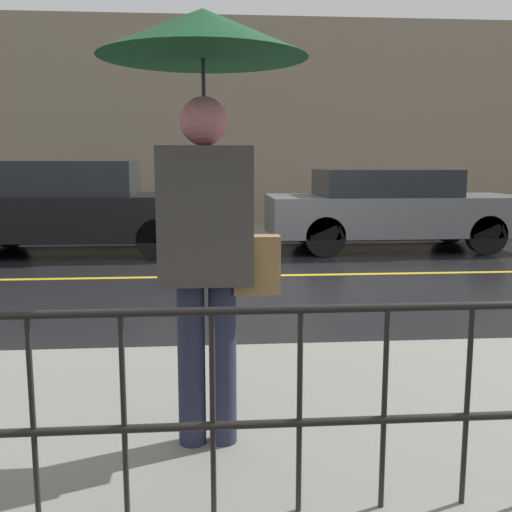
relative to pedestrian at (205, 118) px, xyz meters
The scene contains 9 objects.
ground_plane 5.73m from the pedestrian, 78.23° to the left, with size 80.00×80.00×0.00m, color black.
sidewalk_near 2.12m from the pedestrian, 19.57° to the left, with size 28.00×2.64×0.12m.
sidewalk_far 10.22m from the pedestrian, 83.69° to the left, with size 28.00×2.19×0.12m.
lane_marking 5.73m from the pedestrian, 78.23° to the left, with size 25.20×0.12×0.01m.
building_storefront 11.32m from the pedestrian, 84.38° to the left, with size 28.00×0.30×4.88m.
railing_foreground 1.72m from the pedestrian, 31.36° to the right, with size 12.00×0.04×0.91m.
pedestrian is the anchor object (origin of this frame).
car_black 8.16m from the pedestrian, 106.63° to the left, with size 4.66×1.89×1.62m.
car_grey 8.53m from the pedestrian, 66.39° to the left, with size 4.60×1.83×1.47m.
Camera 1 is at (-1.11, -8.34, 1.61)m, focal length 42.00 mm.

